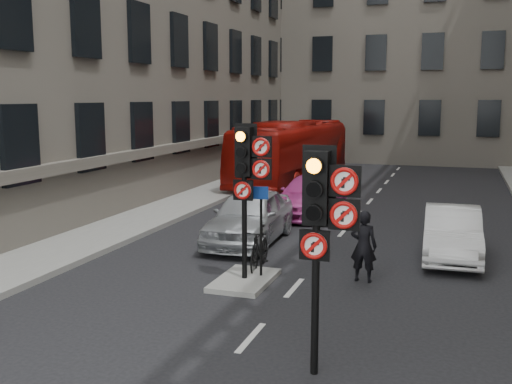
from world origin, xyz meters
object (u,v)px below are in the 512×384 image
Objects in this scene: car_silver at (250,216)px; car_pink at (310,195)px; signal_near at (322,212)px; motorcyclist at (364,246)px; motorcycle at (259,248)px; signal_far at (248,168)px; bus_red at (292,152)px; car_white at (452,233)px; info_sign at (261,218)px.

car_silver reaches higher than car_pink.
signal_near is 5.30m from motorcyclist.
signal_far is at bearing -89.87° from motorcycle.
car_silver is 2.57× the size of motorcycle.
signal_near is 0.74× the size of car_pink.
signal_near is 0.77× the size of car_silver.
motorcycle is at bearing 117.67° from signal_near.
signal_near reaches higher than motorcycle.
bus_red reaches higher than motorcycle.
signal_near reaches higher than car_white.
car_silver is at bearing -76.31° from bus_red.
car_white is at bearing 28.69° from info_sign.
bus_red is (-3.39, 16.22, -1.15)m from signal_far.
car_silver is 5.71m from car_white.
bus_red is at bearing 97.46° from car_silver.
car_silver is at bearing 101.63° from info_sign.
car_white is 2.42× the size of motorcyclist.
car_pink reaches higher than motorcycle.
signal_near is at bearing -105.07° from car_white.
signal_far reaches higher than info_sign.
motorcyclist is 2.48m from info_sign.
motorcycle is (1.16, -2.58, -0.25)m from car_silver.
car_silver is 4.66m from motorcyclist.
signal_near is 1.68× the size of info_sign.
car_white is at bearing -119.83° from motorcyclist.
car_pink is 7.43m from motorcycle.
signal_near is at bearing -56.98° from signal_far.
car_pink is 8.19m from motorcyclist.
info_sign is at bearing -68.87° from car_silver.
car_white is 3.48m from motorcyclist.
bus_red is at bearing -64.82° from motorcyclist.
signal_far is at bearing -136.95° from info_sign.
motorcycle is (-2.71, 5.17, -2.04)m from signal_near.
car_white is at bearing -39.23° from car_pink.
motorcycle is (-0.11, 1.17, -2.16)m from signal_far.
bus_red is at bearing 91.08° from info_sign.
signal_near is at bearing 95.10° from motorcyclist.
car_silver is 12.67m from bus_red.
signal_far is at bearing -74.15° from bus_red.
signal_far is at bearing -73.46° from car_silver.
bus_red is at bearing 113.72° from car_pink.
car_silver is 3.82m from info_sign.
signal_far is 0.74× the size of car_pink.
signal_near is 2.10× the size of motorcyclist.
car_pink is at bearing 104.28° from signal_near.
signal_far is 2.46m from motorcycle.
signal_far reaches higher than car_pink.
car_silver is (-3.87, 7.75, -1.79)m from signal_near.
car_pink is 8.17m from bus_red.
motorcyclist is at bearing 91.09° from signal_near.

